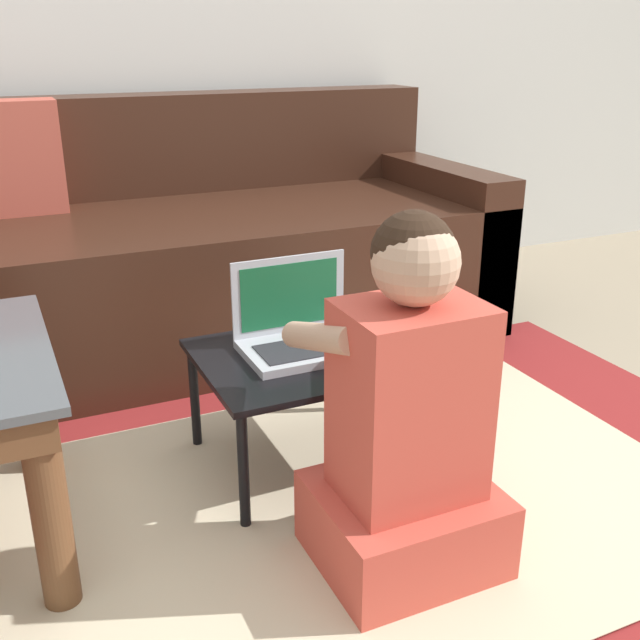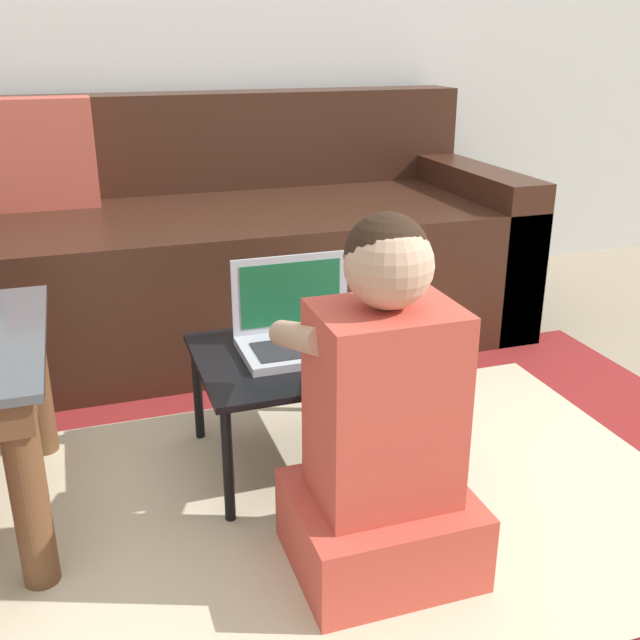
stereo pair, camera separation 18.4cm
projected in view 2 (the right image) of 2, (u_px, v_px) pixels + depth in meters
name	position (u px, v px, depth m)	size (l,w,h in m)	color
ground_plane	(372.00, 488.00, 1.80)	(16.00, 16.00, 0.00)	gray
area_rug	(332.00, 507.00, 1.72)	(2.32, 1.54, 0.01)	maroon
couch	(228.00, 251.00, 2.67)	(1.97, 0.91, 0.83)	#381E14
laptop_desk	(303.00, 365.00, 1.82)	(0.51, 0.43, 0.30)	black
laptop	(300.00, 334.00, 1.82)	(0.30, 0.21, 0.22)	#B7BCC6
computer_mouse	(387.00, 336.00, 1.87)	(0.06, 0.10, 0.03)	silver
person_seated	(382.00, 432.00, 1.44)	(0.35, 0.44, 0.74)	#CC4C3D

